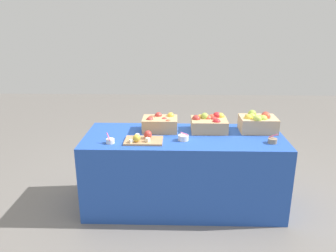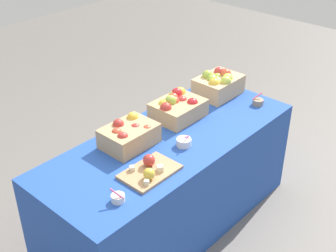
{
  "view_description": "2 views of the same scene",
  "coord_description": "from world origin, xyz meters",
  "px_view_note": "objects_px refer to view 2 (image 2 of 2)",
  "views": [
    {
      "loc": [
        -0.07,
        -3.01,
        1.82
      ],
      "look_at": [
        -0.15,
        0.0,
        0.83
      ],
      "focal_mm": 35.77,
      "sensor_mm": 36.0,
      "label": 1
    },
    {
      "loc": [
        -1.9,
        -1.7,
        2.35
      ],
      "look_at": [
        -0.07,
        -0.05,
        0.88
      ],
      "focal_mm": 48.68,
      "sensor_mm": 36.0,
      "label": 2
    }
  ],
  "objects_px": {
    "apple_crate_left": "(218,84)",
    "apple_crate_middle": "(177,106)",
    "sample_bowl_far": "(258,102)",
    "apple_crate_right": "(129,135)",
    "sample_bowl_near": "(118,198)",
    "sample_bowl_mid": "(184,142)",
    "cutting_board_front": "(150,170)"
  },
  "relations": [
    {
      "from": "apple_crate_left",
      "to": "apple_crate_right",
      "type": "bearing_deg",
      "value": -179.38
    },
    {
      "from": "sample_bowl_mid",
      "to": "apple_crate_right",
      "type": "bearing_deg",
      "value": 130.29
    },
    {
      "from": "apple_crate_left",
      "to": "apple_crate_middle",
      "type": "xyz_separation_m",
      "value": [
        -0.48,
        0.01,
        -0.01
      ]
    },
    {
      "from": "apple_crate_left",
      "to": "sample_bowl_mid",
      "type": "height_order",
      "value": "apple_crate_left"
    },
    {
      "from": "sample_bowl_near",
      "to": "sample_bowl_far",
      "type": "relative_size",
      "value": 1.06
    },
    {
      "from": "apple_crate_middle",
      "to": "sample_bowl_mid",
      "type": "bearing_deg",
      "value": -132.59
    },
    {
      "from": "apple_crate_left",
      "to": "sample_bowl_far",
      "type": "height_order",
      "value": "apple_crate_left"
    },
    {
      "from": "sample_bowl_far",
      "to": "apple_crate_right",
      "type": "bearing_deg",
      "value": 162.95
    },
    {
      "from": "sample_bowl_mid",
      "to": "sample_bowl_near",
      "type": "bearing_deg",
      "value": -171.94
    },
    {
      "from": "sample_bowl_far",
      "to": "apple_crate_left",
      "type": "bearing_deg",
      "value": 100.92
    },
    {
      "from": "sample_bowl_far",
      "to": "apple_crate_middle",
      "type": "bearing_deg",
      "value": 148.26
    },
    {
      "from": "apple_crate_middle",
      "to": "sample_bowl_near",
      "type": "distance_m",
      "value": 1.0
    },
    {
      "from": "apple_crate_middle",
      "to": "cutting_board_front",
      "type": "xyz_separation_m",
      "value": [
        -0.63,
        -0.33,
        -0.05
      ]
    },
    {
      "from": "sample_bowl_near",
      "to": "sample_bowl_mid",
      "type": "xyz_separation_m",
      "value": [
        0.66,
        0.09,
        0.0
      ]
    },
    {
      "from": "sample_bowl_near",
      "to": "sample_bowl_mid",
      "type": "distance_m",
      "value": 0.66
    },
    {
      "from": "apple_crate_right",
      "to": "cutting_board_front",
      "type": "relative_size",
      "value": 0.99
    },
    {
      "from": "sample_bowl_mid",
      "to": "sample_bowl_far",
      "type": "height_order",
      "value": "sample_bowl_mid"
    },
    {
      "from": "sample_bowl_mid",
      "to": "apple_crate_middle",
      "type": "bearing_deg",
      "value": 47.41
    },
    {
      "from": "apple_crate_middle",
      "to": "sample_bowl_near",
      "type": "xyz_separation_m",
      "value": [
        -0.92,
        -0.38,
        -0.06
      ]
    },
    {
      "from": "cutting_board_front",
      "to": "sample_bowl_mid",
      "type": "height_order",
      "value": "same"
    },
    {
      "from": "apple_crate_right",
      "to": "sample_bowl_far",
      "type": "height_order",
      "value": "apple_crate_right"
    },
    {
      "from": "sample_bowl_mid",
      "to": "sample_bowl_far",
      "type": "bearing_deg",
      "value": -3.4
    },
    {
      "from": "apple_crate_left",
      "to": "sample_bowl_far",
      "type": "relative_size",
      "value": 3.99
    },
    {
      "from": "apple_crate_right",
      "to": "sample_bowl_mid",
      "type": "distance_m",
      "value": 0.35
    },
    {
      "from": "apple_crate_right",
      "to": "sample_bowl_far",
      "type": "bearing_deg",
      "value": -17.05
    },
    {
      "from": "apple_crate_middle",
      "to": "sample_bowl_mid",
      "type": "xyz_separation_m",
      "value": [
        -0.26,
        -0.29,
        -0.05
      ]
    },
    {
      "from": "apple_crate_middle",
      "to": "sample_bowl_near",
      "type": "relative_size",
      "value": 3.73
    },
    {
      "from": "apple_crate_middle",
      "to": "cutting_board_front",
      "type": "bearing_deg",
      "value": -152.15
    },
    {
      "from": "apple_crate_left",
      "to": "sample_bowl_far",
      "type": "xyz_separation_m",
      "value": [
        0.06,
        -0.33,
        -0.07
      ]
    },
    {
      "from": "sample_bowl_near",
      "to": "sample_bowl_mid",
      "type": "height_order",
      "value": "sample_bowl_near"
    },
    {
      "from": "sample_bowl_near",
      "to": "apple_crate_right",
      "type": "bearing_deg",
      "value": 39.91
    },
    {
      "from": "apple_crate_middle",
      "to": "sample_bowl_mid",
      "type": "distance_m",
      "value": 0.39
    }
  ]
}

